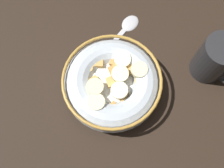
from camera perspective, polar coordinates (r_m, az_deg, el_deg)
The scene contains 4 objects.
ground_plane at distance 53.36cm, azimuth -0.00°, elevation -1.35°, with size 113.29×113.29×2.00cm, color black.
cereal_bowl at distance 49.43cm, azimuth 0.02°, elevation 0.05°, with size 18.73×18.73×6.52cm.
spoon at distance 57.54cm, azimuth 2.62°, elevation 11.84°, with size 7.21×16.89×0.80cm.
coffee_mug at distance 53.04cm, azimuth 21.85°, elevation 5.01°, with size 10.00×6.84×9.88cm.
Camera 1 is at (12.84, -8.78, 50.04)cm, focal length 41.31 mm.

